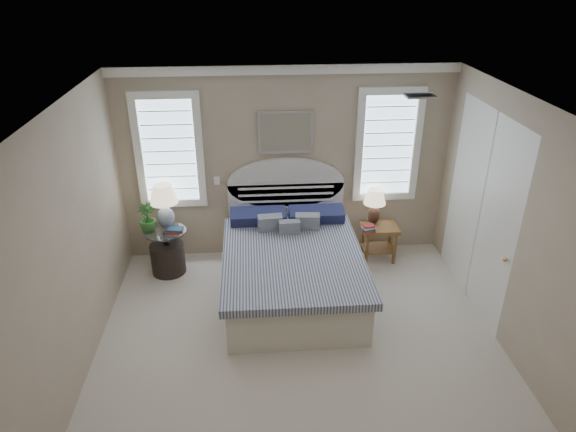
# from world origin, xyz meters

# --- Properties ---
(floor) EXTENTS (4.50, 5.00, 0.01)m
(floor) POSITION_xyz_m (0.00, 0.00, 0.00)
(floor) COLOR beige
(floor) RESTS_ON ground
(ceiling) EXTENTS (4.50, 5.00, 0.01)m
(ceiling) POSITION_xyz_m (0.00, 0.00, 2.70)
(ceiling) COLOR white
(ceiling) RESTS_ON wall_back
(wall_back) EXTENTS (4.50, 0.02, 2.70)m
(wall_back) POSITION_xyz_m (0.00, 2.50, 1.35)
(wall_back) COLOR tan
(wall_back) RESTS_ON floor
(wall_left) EXTENTS (0.02, 5.00, 2.70)m
(wall_left) POSITION_xyz_m (-2.25, 0.00, 1.35)
(wall_left) COLOR tan
(wall_left) RESTS_ON floor
(wall_right) EXTENTS (0.02, 5.00, 2.70)m
(wall_right) POSITION_xyz_m (2.25, 0.00, 1.35)
(wall_right) COLOR tan
(wall_right) RESTS_ON floor
(crown_molding) EXTENTS (4.50, 0.08, 0.12)m
(crown_molding) POSITION_xyz_m (0.00, 2.46, 2.64)
(crown_molding) COLOR white
(crown_molding) RESTS_ON wall_back
(hvac_vent) EXTENTS (0.30, 0.20, 0.02)m
(hvac_vent) POSITION_xyz_m (1.20, 0.80, 2.68)
(hvac_vent) COLOR #B2B2B2
(hvac_vent) RESTS_ON ceiling
(switch_plate) EXTENTS (0.08, 0.01, 0.12)m
(switch_plate) POSITION_xyz_m (-0.95, 2.48, 1.15)
(switch_plate) COLOR white
(switch_plate) RESTS_ON wall_back
(window_left) EXTENTS (0.90, 0.06, 1.60)m
(window_left) POSITION_xyz_m (-1.55, 2.48, 1.60)
(window_left) COLOR silver
(window_left) RESTS_ON wall_back
(window_right) EXTENTS (0.90, 0.06, 1.60)m
(window_right) POSITION_xyz_m (1.40, 2.48, 1.60)
(window_right) COLOR silver
(window_right) RESTS_ON wall_back
(painting) EXTENTS (0.74, 0.04, 0.58)m
(painting) POSITION_xyz_m (0.00, 2.46, 1.82)
(painting) COLOR silver
(painting) RESTS_ON wall_back
(closet_door) EXTENTS (0.02, 1.80, 2.40)m
(closet_door) POSITION_xyz_m (2.23, 1.20, 1.20)
(closet_door) COLOR white
(closet_door) RESTS_ON floor
(bed) EXTENTS (1.72, 2.28, 1.47)m
(bed) POSITION_xyz_m (0.00, 1.46, 0.39)
(bed) COLOR silver
(bed) RESTS_ON floor
(side_table_left) EXTENTS (0.56, 0.56, 0.63)m
(side_table_left) POSITION_xyz_m (-1.65, 2.05, 0.39)
(side_table_left) COLOR black
(side_table_left) RESTS_ON floor
(nightstand_right) EXTENTS (0.50, 0.40, 0.53)m
(nightstand_right) POSITION_xyz_m (1.30, 2.15, 0.39)
(nightstand_right) COLOR brown
(nightstand_right) RESTS_ON floor
(floor_pot) EXTENTS (0.60, 0.60, 0.42)m
(floor_pot) POSITION_xyz_m (-1.65, 2.03, 0.21)
(floor_pot) COLOR black
(floor_pot) RESTS_ON floor
(lamp_left) EXTENTS (0.47, 0.47, 0.62)m
(lamp_left) POSITION_xyz_m (-1.64, 2.18, 1.01)
(lamp_left) COLOR silver
(lamp_left) RESTS_ON side_table_left
(lamp_right) EXTENTS (0.40, 0.40, 0.50)m
(lamp_right) POSITION_xyz_m (1.23, 2.28, 0.84)
(lamp_right) COLOR black
(lamp_right) RESTS_ON nightstand_right
(potted_plant) EXTENTS (0.26, 0.26, 0.40)m
(potted_plant) POSITION_xyz_m (-1.86, 2.05, 0.83)
(potted_plant) COLOR #31692A
(potted_plant) RESTS_ON side_table_left
(books_left) EXTENTS (0.20, 0.15, 0.05)m
(books_left) POSITION_xyz_m (-1.50, 2.01, 0.66)
(books_left) COLOR #A82A2D
(books_left) RESTS_ON side_table_left
(books_right) EXTENTS (0.20, 0.16, 0.10)m
(books_right) POSITION_xyz_m (1.10, 2.00, 0.58)
(books_right) COLOR #A82A2D
(books_right) RESTS_ON nightstand_right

